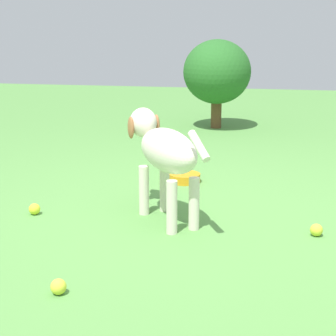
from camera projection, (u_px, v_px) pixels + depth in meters
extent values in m
plane|color=#548C42|center=(200.00, 220.00, 3.11)|extent=(14.00, 14.00, 0.00)
ellipsoid|color=silver|center=(168.00, 151.00, 2.99)|extent=(0.55, 0.50, 0.24)
cylinder|color=silver|center=(144.00, 190.00, 3.18)|extent=(0.06, 0.06, 0.29)
cylinder|color=silver|center=(165.00, 187.00, 3.24)|extent=(0.06, 0.06, 0.29)
cylinder|color=silver|center=(172.00, 207.00, 2.88)|extent=(0.06, 0.06, 0.29)
cylinder|color=silver|center=(194.00, 204.00, 2.94)|extent=(0.06, 0.06, 0.29)
ellipsoid|color=silver|center=(143.00, 123.00, 3.24)|extent=(0.24, 0.23, 0.18)
ellipsoid|color=#9E663D|center=(138.00, 124.00, 3.32)|extent=(0.14, 0.14, 0.07)
sphere|color=black|center=(134.00, 123.00, 3.37)|extent=(0.03, 0.03, 0.03)
ellipsoid|color=#9E663D|center=(131.00, 128.00, 3.20)|extent=(0.07, 0.06, 0.13)
ellipsoid|color=#9E663D|center=(157.00, 125.00, 3.28)|extent=(0.07, 0.06, 0.13)
cylinder|color=silver|center=(199.00, 146.00, 2.69)|extent=(0.16, 0.14, 0.14)
sphere|color=#D6E03B|center=(58.00, 287.00, 2.24)|extent=(0.07, 0.07, 0.07)
sphere|color=yellow|center=(35.00, 209.00, 3.20)|extent=(0.07, 0.07, 0.07)
sphere|color=#D0DE37|center=(316.00, 230.00, 2.87)|extent=(0.07, 0.07, 0.07)
sphere|color=#C7DA2A|center=(177.00, 168.00, 4.12)|extent=(0.07, 0.07, 0.07)
cylinder|color=orange|center=(185.00, 178.00, 3.88)|extent=(0.22, 0.22, 0.06)
cylinder|color=brown|center=(216.00, 115.00, 5.94)|extent=(0.11, 0.11, 0.28)
ellipsoid|color=#276325|center=(217.00, 72.00, 5.82)|extent=(0.79, 0.71, 0.68)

